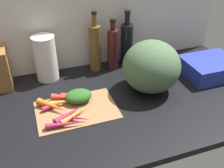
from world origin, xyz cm
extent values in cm
cube|color=black|center=(0.00, 0.00, -1.50)|extent=(170.00, 80.00, 3.00)
cube|color=silver|center=(0.00, 38.50, 30.00)|extent=(170.00, 3.00, 60.00)
cube|color=#997047|center=(-9.94, -2.39, 0.40)|extent=(35.39, 23.88, 0.80)
cone|color=orange|center=(-19.95, 0.93, 2.50)|extent=(13.16, 13.23, 3.41)
cone|color=orange|center=(-11.63, -7.49, 1.98)|extent=(14.24, 9.55, 2.35)
cone|color=#B2264C|center=(-16.49, -12.22, 2.02)|extent=(16.70, 4.79, 2.44)
cone|color=red|center=(-7.76, 5.28, 2.43)|extent=(15.30, 6.73, 3.26)
cone|color=orange|center=(-15.44, 2.89, 2.17)|extent=(10.83, 3.19, 2.74)
cone|color=#B2264C|center=(-18.66, 2.06, 1.88)|extent=(12.10, 4.83, 2.17)
cone|color=#B2264C|center=(-14.17, -6.91, 2.40)|extent=(14.32, 9.79, 3.21)
cone|color=red|center=(-13.51, 5.41, 2.52)|extent=(12.63, 8.04, 3.44)
cone|color=#B2264C|center=(-11.83, -9.73, 1.88)|extent=(11.98, 7.85, 2.16)
ellipsoid|color=#2D6023|center=(-7.54, 3.30, 3.38)|extent=(12.20, 9.38, 5.16)
ellipsoid|color=#4C6B47|center=(28.27, 2.47, 12.59)|extent=(27.68, 27.39, 25.18)
cylinder|color=white|center=(-17.85, 29.50, 11.78)|extent=(11.29, 11.29, 23.57)
cylinder|color=brown|center=(8.76, 30.64, 12.58)|extent=(6.35, 6.35, 25.17)
cylinder|color=brown|center=(8.76, 30.64, 28.27)|extent=(2.47, 2.47, 6.21)
cylinder|color=black|center=(8.76, 30.64, 32.18)|extent=(2.84, 2.84, 1.60)
cylinder|color=#471919|center=(18.08, 28.54, 11.29)|extent=(6.09, 6.09, 22.59)
cylinder|color=#471919|center=(18.08, 28.54, 24.89)|extent=(2.80, 2.80, 4.60)
cylinder|color=black|center=(18.08, 28.54, 27.98)|extent=(3.23, 3.23, 1.60)
cylinder|color=black|center=(27.35, 31.58, 11.61)|extent=(6.75, 6.75, 23.21)
cylinder|color=black|center=(27.35, 31.58, 26.46)|extent=(2.83, 2.83, 6.50)
cylinder|color=black|center=(27.35, 31.58, 30.51)|extent=(3.25, 3.25, 1.60)
cube|color=#2838AD|center=(64.82, 4.39, 4.41)|extent=(27.77, 22.66, 8.82)
camera|label=1|loc=(-25.69, -94.77, 73.51)|focal=42.34mm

